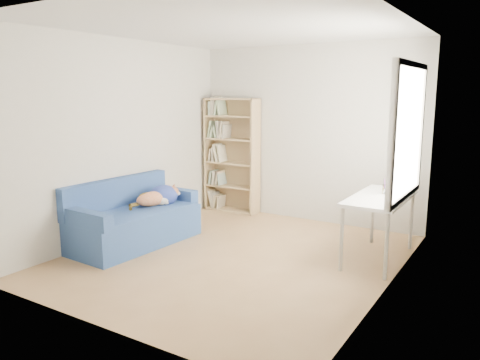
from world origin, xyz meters
name	(u,v)px	position (x,y,z in m)	size (l,w,h in m)	color
ground	(235,257)	(0.00, 0.00, 0.00)	(4.00, 4.00, 0.00)	#A37749
room_shell	(244,117)	(0.10, 0.03, 1.64)	(3.54, 4.04, 2.62)	silver
sofa	(135,219)	(-1.37, -0.23, 0.32)	(0.88, 1.70, 0.82)	navy
bookshelf	(232,160)	(-1.23, 1.84, 0.84)	(0.91, 0.28, 1.82)	tan
desk	(380,202)	(1.44, 0.81, 0.68)	(0.58, 1.26, 0.75)	silver
pen_cup	(387,188)	(1.46, 0.98, 0.82)	(0.09, 0.09, 0.18)	white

